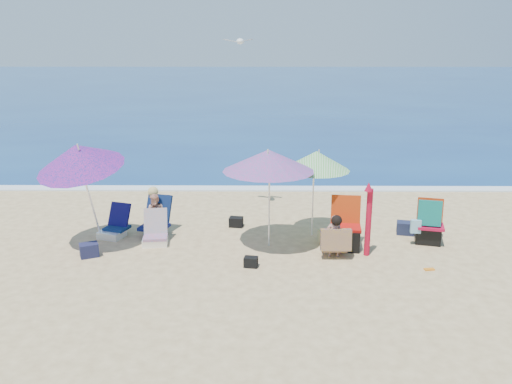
{
  "coord_description": "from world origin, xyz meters",
  "views": [
    {
      "loc": [
        -0.22,
        -9.1,
        4.01
      ],
      "look_at": [
        -0.3,
        1.0,
        1.1
      ],
      "focal_mm": 36.31,
      "sensor_mm": 36.0,
      "label": 1
    }
  ],
  "objects_px": {
    "chair_navy": "(115,228)",
    "camp_chair_right": "(428,227)",
    "chair_rainbow": "(155,235)",
    "person_center": "(335,237)",
    "seagull": "(240,41)",
    "camp_chair_left": "(345,233)",
    "person_left": "(156,214)",
    "umbrella_striped": "(316,161)",
    "furled_umbrella": "(368,216)",
    "umbrella_turquoise": "(268,160)",
    "umbrella_blue": "(78,157)"
  },
  "relations": [
    {
      "from": "camp_chair_left",
      "to": "furled_umbrella",
      "type": "bearing_deg",
      "value": -46.7
    },
    {
      "from": "furled_umbrella",
      "to": "seagull",
      "type": "height_order",
      "value": "seagull"
    },
    {
      "from": "camp_chair_right",
      "to": "person_left",
      "type": "xyz_separation_m",
      "value": [
        -5.73,
        0.42,
        0.12
      ]
    },
    {
      "from": "camp_chair_right",
      "to": "furled_umbrella",
      "type": "bearing_deg",
      "value": -154.28
    },
    {
      "from": "camp_chair_right",
      "to": "person_center",
      "type": "bearing_deg",
      "value": -159.13
    },
    {
      "from": "furled_umbrella",
      "to": "chair_rainbow",
      "type": "distance_m",
      "value": 4.34
    },
    {
      "from": "camp_chair_right",
      "to": "seagull",
      "type": "relative_size",
      "value": 1.41
    },
    {
      "from": "umbrella_striped",
      "to": "umbrella_blue",
      "type": "relative_size",
      "value": 0.81
    },
    {
      "from": "umbrella_turquoise",
      "to": "seagull",
      "type": "xyz_separation_m",
      "value": [
        -0.62,
        2.09,
        2.23
      ]
    },
    {
      "from": "chair_navy",
      "to": "chair_rainbow",
      "type": "bearing_deg",
      "value": -24.01
    },
    {
      "from": "person_left",
      "to": "seagull",
      "type": "xyz_separation_m",
      "value": [
        1.79,
        1.37,
        3.58
      ]
    },
    {
      "from": "camp_chair_left",
      "to": "person_left",
      "type": "relative_size",
      "value": 1.01
    },
    {
      "from": "umbrella_turquoise",
      "to": "camp_chair_left",
      "type": "relative_size",
      "value": 2.14
    },
    {
      "from": "chair_navy",
      "to": "person_left",
      "type": "xyz_separation_m",
      "value": [
        0.89,
        0.08,
        0.29
      ]
    },
    {
      "from": "chair_rainbow",
      "to": "person_left",
      "type": "distance_m",
      "value": 0.59
    },
    {
      "from": "umbrella_turquoise",
      "to": "umbrella_blue",
      "type": "bearing_deg",
      "value": -179.21
    },
    {
      "from": "seagull",
      "to": "camp_chair_left",
      "type": "bearing_deg",
      "value": -43.72
    },
    {
      "from": "umbrella_blue",
      "to": "camp_chair_left",
      "type": "height_order",
      "value": "umbrella_blue"
    },
    {
      "from": "umbrella_striped",
      "to": "person_left",
      "type": "height_order",
      "value": "umbrella_striped"
    },
    {
      "from": "chair_rainbow",
      "to": "camp_chair_right",
      "type": "height_order",
      "value": "camp_chair_right"
    },
    {
      "from": "camp_chair_left",
      "to": "seagull",
      "type": "height_order",
      "value": "seagull"
    },
    {
      "from": "chair_navy",
      "to": "furled_umbrella",
      "type": "bearing_deg",
      "value": -10.99
    },
    {
      "from": "person_center",
      "to": "person_left",
      "type": "distance_m",
      "value": 3.88
    },
    {
      "from": "umbrella_striped",
      "to": "umbrella_blue",
      "type": "height_order",
      "value": "umbrella_blue"
    },
    {
      "from": "umbrella_turquoise",
      "to": "camp_chair_right",
      "type": "xyz_separation_m",
      "value": [
        3.33,
        0.3,
        -1.47
      ]
    },
    {
      "from": "umbrella_striped",
      "to": "furled_umbrella",
      "type": "height_order",
      "value": "umbrella_striped"
    },
    {
      "from": "person_center",
      "to": "furled_umbrella",
      "type": "bearing_deg",
      "value": 9.23
    },
    {
      "from": "person_left",
      "to": "seagull",
      "type": "relative_size",
      "value": 1.52
    },
    {
      "from": "chair_rainbow",
      "to": "person_left",
      "type": "relative_size",
      "value": 0.67
    },
    {
      "from": "chair_rainbow",
      "to": "person_left",
      "type": "xyz_separation_m",
      "value": [
        -0.07,
        0.51,
        0.29
      ]
    },
    {
      "from": "person_left",
      "to": "camp_chair_right",
      "type": "bearing_deg",
      "value": -4.22
    },
    {
      "from": "camp_chair_left",
      "to": "umbrella_turquoise",
      "type": "bearing_deg",
      "value": -179.7
    },
    {
      "from": "furled_umbrella",
      "to": "chair_rainbow",
      "type": "height_order",
      "value": "furled_umbrella"
    },
    {
      "from": "chair_navy",
      "to": "camp_chair_right",
      "type": "xyz_separation_m",
      "value": [
        6.62,
        -0.34,
        0.17
      ]
    },
    {
      "from": "chair_navy",
      "to": "camp_chair_right",
      "type": "height_order",
      "value": "camp_chair_right"
    },
    {
      "from": "chair_navy",
      "to": "umbrella_turquoise",
      "type": "bearing_deg",
      "value": -10.92
    },
    {
      "from": "person_center",
      "to": "person_left",
      "type": "relative_size",
      "value": 0.83
    },
    {
      "from": "chair_navy",
      "to": "chair_rainbow",
      "type": "height_order",
      "value": "chair_rainbow"
    },
    {
      "from": "furled_umbrella",
      "to": "camp_chair_left",
      "type": "relative_size",
      "value": 1.44
    },
    {
      "from": "chair_navy",
      "to": "person_left",
      "type": "height_order",
      "value": "person_left"
    },
    {
      "from": "camp_chair_right",
      "to": "person_left",
      "type": "distance_m",
      "value": 5.75
    },
    {
      "from": "chair_navy",
      "to": "person_left",
      "type": "relative_size",
      "value": 0.76
    },
    {
      "from": "chair_rainbow",
      "to": "person_center",
      "type": "bearing_deg",
      "value": -10.8
    },
    {
      "from": "umbrella_striped",
      "to": "seagull",
      "type": "xyz_separation_m",
      "value": [
        -1.63,
        1.36,
        2.4
      ]
    },
    {
      "from": "umbrella_striped",
      "to": "chair_navy",
      "type": "relative_size",
      "value": 2.41
    },
    {
      "from": "chair_rainbow",
      "to": "furled_umbrella",
      "type": "bearing_deg",
      "value": -7.82
    },
    {
      "from": "umbrella_striped",
      "to": "camp_chair_left",
      "type": "relative_size",
      "value": 1.82
    },
    {
      "from": "seagull",
      "to": "person_center",
      "type": "bearing_deg",
      "value": -53.58
    },
    {
      "from": "umbrella_striped",
      "to": "person_center",
      "type": "distance_m",
      "value": 1.75
    },
    {
      "from": "seagull",
      "to": "person_left",
      "type": "bearing_deg",
      "value": -142.47
    }
  ]
}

